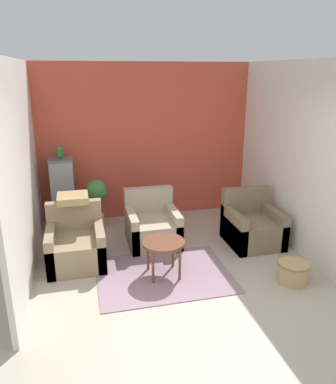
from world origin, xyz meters
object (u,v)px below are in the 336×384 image
at_px(coffee_table, 163,245).
at_px(potted_plant, 96,195).
at_px(armchair_middle, 152,227).
at_px(parrot, 60,153).
at_px(wicker_basket, 293,271).
at_px(birdcage, 64,196).
at_px(armchair_left, 76,246).
at_px(armchair_right, 252,227).

xyz_separation_m(coffee_table, potted_plant, (-0.75, 1.89, 0.15)).
relative_size(armchair_middle, parrot, 3.80).
bearing_deg(armchair_middle, wicker_basket, -45.62).
bearing_deg(birdcage, armchair_left, -82.50).
bearing_deg(armchair_left, armchair_middle, 19.14).
bearing_deg(parrot, potted_plant, -4.16).
distance_m(armchair_middle, wicker_basket, 2.22).
relative_size(coffee_table, armchair_right, 0.69).
xyz_separation_m(armchair_left, wicker_basket, (2.73, -1.17, -0.12)).
bearing_deg(armchair_right, potted_plant, 152.28).
xyz_separation_m(parrot, wicker_basket, (2.91, -2.48, -1.20)).
bearing_deg(coffee_table, wicker_basket, -19.17).
bearing_deg(armchair_right, parrot, 156.25).
height_order(coffee_table, potted_plant, potted_plant).
xyz_separation_m(birdcage, parrot, (-0.00, 0.00, 0.74)).
relative_size(armchair_left, armchair_right, 1.00).
bearing_deg(wicker_basket, birdcage, 139.51).
bearing_deg(birdcage, coffee_table, -55.92).
xyz_separation_m(armchair_middle, potted_plant, (-0.81, 0.86, 0.32)).
bearing_deg(armchair_middle, potted_plant, 133.27).
relative_size(coffee_table, wicker_basket, 1.38).
distance_m(armchair_right, potted_plant, 2.67).
bearing_deg(coffee_table, armchair_right, 22.17).
relative_size(coffee_table, armchair_middle, 0.69).
relative_size(parrot, potted_plant, 0.26).
bearing_deg(wicker_basket, armchair_left, 156.78).
xyz_separation_m(armchair_left, armchair_middle, (1.18, 0.41, 0.00)).
distance_m(coffee_table, birdcage, 2.33).
xyz_separation_m(armchair_right, wicker_basket, (0.01, -1.21, -0.12)).
height_order(potted_plant, wicker_basket, potted_plant).
relative_size(birdcage, potted_plant, 1.45).
bearing_deg(armchair_right, armchair_middle, 166.30).
height_order(armchair_left, armchair_right, same).
height_order(parrot, potted_plant, parrot).
bearing_deg(parrot, armchair_left, -82.51).
distance_m(armchair_left, parrot, 1.70).
relative_size(armchair_right, wicker_basket, 2.01).
relative_size(armchair_middle, birdcage, 0.67).
height_order(armchair_middle, potted_plant, potted_plant).
distance_m(birdcage, potted_plant, 0.55).
distance_m(armchair_middle, parrot, 1.95).
xyz_separation_m(coffee_table, wicker_basket, (1.61, -0.56, -0.30)).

